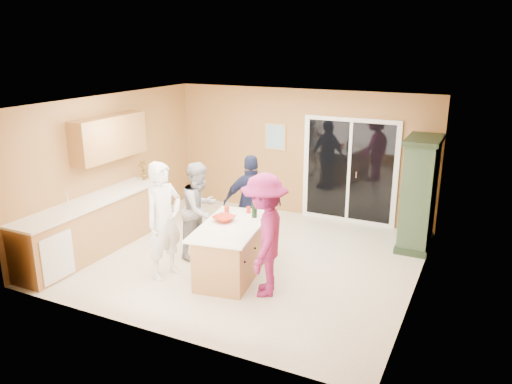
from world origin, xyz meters
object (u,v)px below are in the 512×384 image
at_px(green_hutch, 419,195).
at_px(woman_grey, 200,210).
at_px(woman_magenta, 264,235).
at_px(woman_navy, 252,204).
at_px(kitchen_island, 232,252).
at_px(woman_white, 164,221).

relative_size(green_hutch, woman_grey, 1.21).
bearing_deg(woman_magenta, woman_navy, -166.44).
height_order(green_hutch, woman_grey, green_hutch).
xyz_separation_m(woman_grey, woman_navy, (0.70, 0.55, 0.04)).
xyz_separation_m(green_hutch, woman_navy, (-2.53, -1.40, -0.11)).
height_order(kitchen_island, woman_white, woman_white).
relative_size(woman_grey, woman_navy, 0.95).
xyz_separation_m(kitchen_island, woman_navy, (-0.16, 1.04, 0.45)).
height_order(woman_white, woman_grey, woman_white).
xyz_separation_m(woman_grey, woman_magenta, (1.54, -0.76, 0.08)).
distance_m(woman_grey, woman_navy, 0.89).
bearing_deg(kitchen_island, green_hutch, 36.65).
relative_size(kitchen_island, green_hutch, 0.88).
xyz_separation_m(green_hutch, woman_white, (-3.30, -2.86, -0.05)).
height_order(green_hutch, woman_navy, green_hutch).
bearing_deg(woman_grey, woman_white, -177.87).
distance_m(kitchen_island, woman_magenta, 0.88).
bearing_deg(woman_white, woman_navy, -14.59).
bearing_deg(woman_grey, woman_navy, -45.44).
relative_size(woman_white, woman_navy, 1.07).
relative_size(kitchen_island, woman_magenta, 0.97).
height_order(woman_grey, woman_navy, woman_navy).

